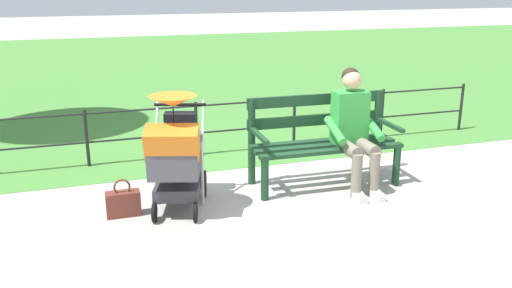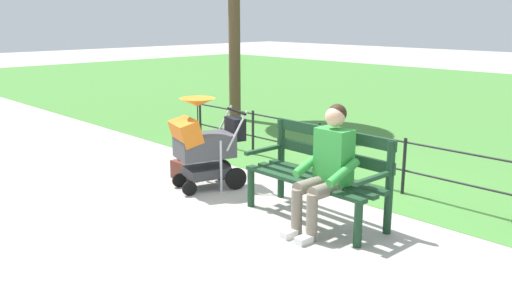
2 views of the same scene
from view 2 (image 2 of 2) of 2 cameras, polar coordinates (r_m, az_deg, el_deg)
The scene contains 6 objects.
ground_plane at distance 6.06m, azimuth 2.71°, elevation -6.93°, with size 60.00×60.00×0.00m, color #ADA89E.
park_bench at distance 5.70m, azimuth 6.86°, elevation -2.79°, with size 1.61×0.64×0.96m.
person_on_bench at distance 5.34m, azimuth 7.53°, elevation -2.24°, with size 0.54×0.74×1.28m.
stroller at distance 6.64m, azimuth -5.57°, elevation 0.18°, with size 0.73×0.98×1.15m.
handbag at distance 7.17m, azimuth -7.95°, elevation -2.73°, with size 0.32×0.14×0.37m.
park_fence at distance 7.02m, azimuth 10.91°, elevation -0.77°, with size 6.66×0.04×0.70m.
Camera 2 is at (-3.90, 4.14, 2.11)m, focal length 37.50 mm.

